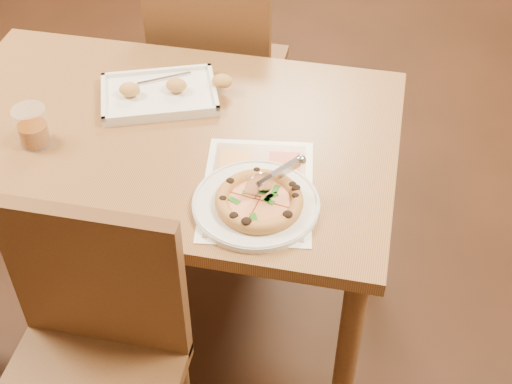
% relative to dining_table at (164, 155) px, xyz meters
% --- Properties ---
extents(dining_table, '(1.30, 0.85, 0.72)m').
position_rel_dining_table_xyz_m(dining_table, '(0.00, 0.00, 0.00)').
color(dining_table, '#8E5C39').
rests_on(dining_table, ground).
extents(chair_near, '(0.42, 0.42, 0.47)m').
position_rel_dining_table_xyz_m(chair_near, '(0.00, -0.60, -0.07)').
color(chair_near, brown).
rests_on(chair_near, ground).
extents(chair_far, '(0.42, 0.42, 0.47)m').
position_rel_dining_table_xyz_m(chair_far, '(-0.00, 0.60, -0.07)').
color(chair_far, brown).
rests_on(chair_far, ground).
extents(plate, '(0.41, 0.41, 0.02)m').
position_rel_dining_table_xyz_m(plate, '(0.32, -0.24, 0.09)').
color(plate, silver).
rests_on(plate, dining_table).
extents(pizza, '(0.22, 0.22, 0.03)m').
position_rel_dining_table_xyz_m(pizza, '(0.33, -0.25, 0.11)').
color(pizza, '#D48D48').
rests_on(pizza, plate).
extents(pizza_cutter, '(0.13, 0.10, 0.09)m').
position_rel_dining_table_xyz_m(pizza_cutter, '(0.36, -0.21, 0.17)').
color(pizza_cutter, silver).
rests_on(pizza_cutter, pizza).
extents(appetizer_tray, '(0.40, 0.33, 0.06)m').
position_rel_dining_table_xyz_m(appetizer_tray, '(-0.04, 0.15, 0.10)').
color(appetizer_tray, white).
rests_on(appetizer_tray, dining_table).
extents(glass_tumbler, '(0.09, 0.09, 0.11)m').
position_rel_dining_table_xyz_m(glass_tumbler, '(-0.32, -0.12, 0.13)').
color(glass_tumbler, '#7A3809').
rests_on(glass_tumbler, dining_table).
extents(menu, '(0.33, 0.42, 0.00)m').
position_rel_dining_table_xyz_m(menu, '(0.31, -0.18, 0.09)').
color(menu, white).
rests_on(menu, dining_table).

